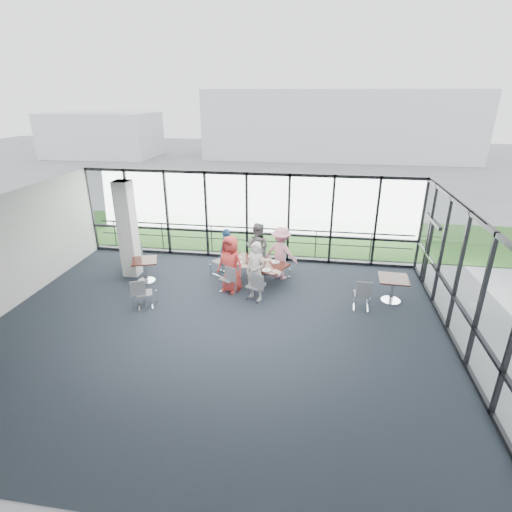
# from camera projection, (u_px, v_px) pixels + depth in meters

# --- Properties ---
(floor) EXTENTS (12.00, 10.00, 0.02)m
(floor) POSITION_uv_depth(u_px,v_px,m) (214.00, 331.00, 10.36)
(floor) COLOR #1F2831
(floor) RESTS_ON ground
(ceiling) EXTENTS (12.00, 10.00, 0.04)m
(ceiling) POSITION_uv_depth(u_px,v_px,m) (208.00, 212.00, 9.14)
(ceiling) COLOR silver
(ceiling) RESTS_ON ground
(wall_front) EXTENTS (12.00, 0.10, 3.20)m
(wall_front) POSITION_uv_depth(u_px,v_px,m) (113.00, 437.00, 5.18)
(wall_front) COLOR silver
(wall_front) RESTS_ON ground
(curtain_wall_back) EXTENTS (12.00, 0.10, 3.20)m
(curtain_wall_back) POSITION_uv_depth(u_px,v_px,m) (247.00, 217.00, 14.32)
(curtain_wall_back) COLOR white
(curtain_wall_back) RESTS_ON ground
(curtain_wall_right) EXTENTS (0.10, 10.00, 3.20)m
(curtain_wall_right) POSITION_uv_depth(u_px,v_px,m) (472.00, 293.00, 8.90)
(curtain_wall_right) COLOR white
(curtain_wall_right) RESTS_ON ground
(exit_door) EXTENTS (0.12, 1.60, 2.10)m
(exit_door) POSITION_uv_depth(u_px,v_px,m) (428.00, 254.00, 12.53)
(exit_door) COLOR black
(exit_door) RESTS_ON ground
(structural_column) EXTENTS (0.50, 0.50, 3.20)m
(structural_column) POSITION_uv_depth(u_px,v_px,m) (128.00, 230.00, 13.00)
(structural_column) COLOR silver
(structural_column) RESTS_ON ground
(apron) EXTENTS (80.00, 70.00, 0.02)m
(apron) POSITION_uv_depth(u_px,v_px,m) (265.00, 220.00, 19.50)
(apron) COLOR slate
(apron) RESTS_ON ground
(grass_strip) EXTENTS (80.00, 5.00, 0.01)m
(grass_strip) POSITION_uv_depth(u_px,v_px,m) (259.00, 232.00, 17.66)
(grass_strip) COLOR #28561C
(grass_strip) RESTS_ON ground
(hangar_main) EXTENTS (24.00, 10.00, 6.00)m
(hangar_main) POSITION_uv_depth(u_px,v_px,m) (338.00, 123.00, 37.89)
(hangar_main) COLOR silver
(hangar_main) RESTS_ON ground
(hangar_aux) EXTENTS (10.00, 6.00, 4.00)m
(hangar_aux) POSITION_uv_depth(u_px,v_px,m) (102.00, 135.00, 37.74)
(hangar_aux) COLOR silver
(hangar_aux) RESTS_ON ground
(guard_rail) EXTENTS (12.00, 0.06, 0.06)m
(guard_rail) POSITION_uv_depth(u_px,v_px,m) (250.00, 240.00, 15.28)
(guard_rail) COLOR #2D2D33
(guard_rail) RESTS_ON ground
(main_table) EXTENTS (2.11, 1.69, 0.75)m
(main_table) POSITION_uv_depth(u_px,v_px,m) (257.00, 266.00, 12.67)
(main_table) COLOR #381411
(main_table) RESTS_ON ground
(side_table_left) EXTENTS (1.00, 1.00, 0.75)m
(side_table_left) POSITION_uv_depth(u_px,v_px,m) (145.00, 264.00, 12.87)
(side_table_left) COLOR #381411
(side_table_left) RESTS_ON ground
(side_table_right) EXTENTS (0.88, 0.88, 0.75)m
(side_table_right) POSITION_uv_depth(u_px,v_px,m) (393.00, 282.00, 11.62)
(side_table_right) COLOR #381411
(side_table_right) RESTS_ON ground
(diner_near_left) EXTENTS (1.03, 0.86, 1.79)m
(diner_near_left) POSITION_uv_depth(u_px,v_px,m) (231.00, 264.00, 12.15)
(diner_near_left) COLOR red
(diner_near_left) RESTS_ON ground
(diner_near_right) EXTENTS (0.80, 0.74, 1.79)m
(diner_near_right) POSITION_uv_depth(u_px,v_px,m) (256.00, 271.00, 11.66)
(diner_near_right) COLOR silver
(diner_near_right) RESTS_ON ground
(diner_far_left) EXTENTS (0.97, 0.75, 1.76)m
(diner_far_left) POSITION_uv_depth(u_px,v_px,m) (257.00, 248.00, 13.46)
(diner_far_left) COLOR slate
(diner_far_left) RESTS_ON ground
(diner_far_right) EXTENTS (1.27, 0.94, 1.77)m
(diner_far_right) POSITION_uv_depth(u_px,v_px,m) (281.00, 253.00, 13.01)
(diner_far_right) COLOR pink
(diner_far_right) RESTS_ON ground
(diner_end) EXTENTS (0.75, 1.07, 1.66)m
(diner_end) POSITION_uv_depth(u_px,v_px,m) (227.00, 253.00, 13.19)
(diner_end) COLOR #3068A6
(diner_end) RESTS_ON ground
(chair_main_nl) EXTENTS (0.60, 0.60, 0.89)m
(chair_main_nl) POSITION_uv_depth(u_px,v_px,m) (229.00, 279.00, 12.23)
(chair_main_nl) COLOR slate
(chair_main_nl) RESTS_ON ground
(chair_main_nr) EXTENTS (0.59, 0.59, 0.89)m
(chair_main_nr) POSITION_uv_depth(u_px,v_px,m) (255.00, 286.00, 11.76)
(chair_main_nr) COLOR slate
(chair_main_nr) RESTS_ON ground
(chair_main_fl) EXTENTS (0.58, 0.58, 0.86)m
(chair_main_fl) POSITION_uv_depth(u_px,v_px,m) (263.00, 259.00, 13.72)
(chair_main_fl) COLOR slate
(chair_main_fl) RESTS_ON ground
(chair_main_fr) EXTENTS (0.57, 0.57, 0.84)m
(chair_main_fr) POSITION_uv_depth(u_px,v_px,m) (283.00, 265.00, 13.26)
(chair_main_fr) COLOR slate
(chair_main_fr) RESTS_ON ground
(chair_main_end) EXTENTS (0.64, 0.64, 0.94)m
(chair_main_end) POSITION_uv_depth(u_px,v_px,m) (221.00, 261.00, 13.43)
(chair_main_end) COLOR slate
(chair_main_end) RESTS_ON ground
(chair_spare_la) EXTENTS (0.57, 0.57, 0.88)m
(chair_spare_la) POSITION_uv_depth(u_px,v_px,m) (144.00, 293.00, 11.36)
(chair_spare_la) COLOR slate
(chair_spare_la) RESTS_ON ground
(chair_spare_lb) EXTENTS (0.43, 0.43, 0.86)m
(chair_spare_lb) POSITION_uv_depth(u_px,v_px,m) (135.00, 256.00, 13.95)
(chair_spare_lb) COLOR slate
(chair_spare_lb) RESTS_ON ground
(chair_spare_r) EXTENTS (0.47, 0.47, 0.91)m
(chair_spare_r) POSITION_uv_depth(u_px,v_px,m) (362.00, 294.00, 11.27)
(chair_spare_r) COLOR slate
(chair_spare_r) RESTS_ON ground
(plate_nl) EXTENTS (0.27, 0.27, 0.01)m
(plate_nl) POSITION_uv_depth(u_px,v_px,m) (237.00, 263.00, 12.60)
(plate_nl) COLOR white
(plate_nl) RESTS_ON main_table
(plate_nr) EXTENTS (0.27, 0.27, 0.01)m
(plate_nr) POSITION_uv_depth(u_px,v_px,m) (267.00, 270.00, 12.07)
(plate_nr) COLOR white
(plate_nr) RESTS_ON main_table
(plate_fl) EXTENTS (0.26, 0.26, 0.01)m
(plate_fl) POSITION_uv_depth(u_px,v_px,m) (252.00, 256.00, 13.09)
(plate_fl) COLOR white
(plate_fl) RESTS_ON main_table
(plate_fr) EXTENTS (0.28, 0.28, 0.01)m
(plate_fr) POSITION_uv_depth(u_px,v_px,m) (276.00, 262.00, 12.65)
(plate_fr) COLOR white
(plate_fr) RESTS_ON main_table
(plate_end) EXTENTS (0.25, 0.25, 0.01)m
(plate_end) POSITION_uv_depth(u_px,v_px,m) (238.00, 257.00, 13.00)
(plate_end) COLOR white
(plate_end) RESTS_ON main_table
(tumbler_a) EXTENTS (0.06, 0.06, 0.13)m
(tumbler_a) POSITION_uv_depth(u_px,v_px,m) (246.00, 262.00, 12.52)
(tumbler_a) COLOR white
(tumbler_a) RESTS_ON main_table
(tumbler_b) EXTENTS (0.06, 0.06, 0.13)m
(tumbler_b) POSITION_uv_depth(u_px,v_px,m) (263.00, 264.00, 12.33)
(tumbler_b) COLOR white
(tumbler_b) RESTS_ON main_table
(tumbler_c) EXTENTS (0.08, 0.08, 0.15)m
(tumbler_c) POSITION_uv_depth(u_px,v_px,m) (261.00, 258.00, 12.74)
(tumbler_c) COLOR white
(tumbler_c) RESTS_ON main_table
(tumbler_d) EXTENTS (0.07, 0.07, 0.15)m
(tumbler_d) POSITION_uv_depth(u_px,v_px,m) (237.00, 258.00, 12.80)
(tumbler_d) COLOR white
(tumbler_d) RESTS_ON main_table
(menu_a) EXTENTS (0.32, 0.23, 0.00)m
(menu_a) POSITION_uv_depth(u_px,v_px,m) (247.00, 266.00, 12.34)
(menu_a) COLOR beige
(menu_a) RESTS_ON main_table
(menu_b) EXTENTS (0.34, 0.33, 0.00)m
(menu_b) POSITION_uv_depth(u_px,v_px,m) (276.00, 271.00, 12.00)
(menu_b) COLOR beige
(menu_b) RESTS_ON main_table
(menu_c) EXTENTS (0.37, 0.30, 0.00)m
(menu_c) POSITION_uv_depth(u_px,v_px,m) (267.00, 260.00, 12.84)
(menu_c) COLOR beige
(menu_c) RESTS_ON main_table
(condiment_caddy) EXTENTS (0.10, 0.07, 0.04)m
(condiment_caddy) POSITION_uv_depth(u_px,v_px,m) (260.00, 261.00, 12.68)
(condiment_caddy) COLOR black
(condiment_caddy) RESTS_ON main_table
(ketchup_bottle) EXTENTS (0.06, 0.06, 0.18)m
(ketchup_bottle) POSITION_uv_depth(u_px,v_px,m) (258.00, 260.00, 12.59)
(ketchup_bottle) COLOR #B40017
(ketchup_bottle) RESTS_ON main_table
(green_bottle) EXTENTS (0.05, 0.05, 0.20)m
(green_bottle) POSITION_uv_depth(u_px,v_px,m) (260.00, 260.00, 12.53)
(green_bottle) COLOR #186D2B
(green_bottle) RESTS_ON main_table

